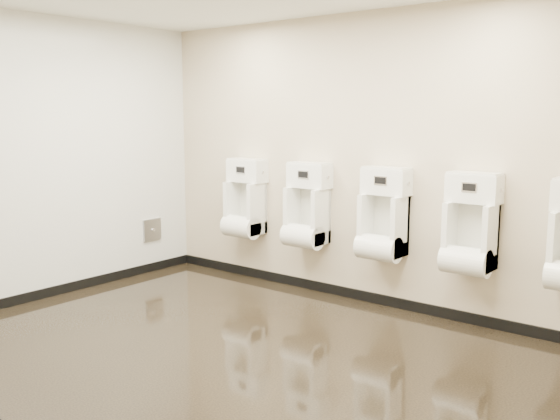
# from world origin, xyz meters

# --- Properties ---
(ground) EXTENTS (5.00, 3.50, 0.00)m
(ground) POSITION_xyz_m (0.00, 0.00, 0.00)
(ground) COLOR black
(ground) RESTS_ON ground
(back_wall) EXTENTS (5.00, 0.02, 2.80)m
(back_wall) POSITION_xyz_m (0.00, 1.75, 1.40)
(back_wall) COLOR #C3B498
(back_wall) RESTS_ON ground
(front_wall) EXTENTS (5.00, 0.02, 2.80)m
(front_wall) POSITION_xyz_m (0.00, -1.75, 1.40)
(front_wall) COLOR #C3B498
(front_wall) RESTS_ON ground
(left_wall) EXTENTS (0.02, 3.50, 2.80)m
(left_wall) POSITION_xyz_m (-2.50, 0.00, 1.40)
(left_wall) COLOR #C3B498
(left_wall) RESTS_ON ground
(tile_overlay_left) EXTENTS (0.01, 3.50, 2.80)m
(tile_overlay_left) POSITION_xyz_m (-2.50, 0.00, 1.40)
(tile_overlay_left) COLOR silver
(tile_overlay_left) RESTS_ON ground
(skirting_back) EXTENTS (5.00, 0.02, 0.10)m
(skirting_back) POSITION_xyz_m (0.00, 1.74, 0.05)
(skirting_back) COLOR black
(skirting_back) RESTS_ON ground
(skirting_left) EXTENTS (0.02, 3.50, 0.10)m
(skirting_left) POSITION_xyz_m (-2.49, 0.00, 0.05)
(skirting_left) COLOR black
(skirting_left) RESTS_ON ground
(access_panel) EXTENTS (0.04, 0.25, 0.25)m
(access_panel) POSITION_xyz_m (-2.48, 1.20, 0.50)
(access_panel) COLOR #9E9EA3
(access_panel) RESTS_ON left_wall
(urinal_0) EXTENTS (0.46, 0.34, 0.85)m
(urinal_0) POSITION_xyz_m (-1.38, 1.60, 0.86)
(urinal_0) COLOR white
(urinal_0) RESTS_ON back_wall
(urinal_1) EXTENTS (0.46, 0.34, 0.85)m
(urinal_1) POSITION_xyz_m (-0.53, 1.60, 0.86)
(urinal_1) COLOR white
(urinal_1) RESTS_ON back_wall
(urinal_2) EXTENTS (0.46, 0.34, 0.85)m
(urinal_2) POSITION_xyz_m (0.35, 1.60, 0.86)
(urinal_2) COLOR white
(urinal_2) RESTS_ON back_wall
(urinal_3) EXTENTS (0.46, 0.34, 0.85)m
(urinal_3) POSITION_xyz_m (1.19, 1.60, 0.86)
(urinal_3) COLOR white
(urinal_3) RESTS_ON back_wall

